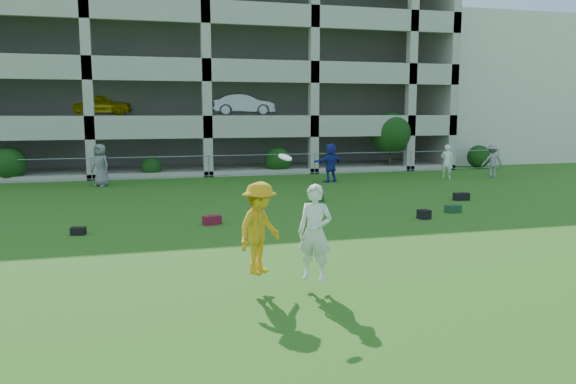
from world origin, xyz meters
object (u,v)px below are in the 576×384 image
object	(u,v)px
bystander_f	(492,161)
frisbee_contest	(276,229)
crate_d	(424,214)
bystander_e	(447,162)
parking_garage	(191,74)
bystander_c	(101,165)
bystander_d	(330,163)
stucco_building	(486,93)

from	to	relation	value
bystander_f	frisbee_contest	bearing A→B (deg)	53.01
crate_d	frisbee_contest	distance (m)	8.96
bystander_e	parking_garage	bearing A→B (deg)	-1.80
bystander_c	bystander_d	xyz separation A→B (m)	(11.05, -1.27, -0.03)
stucco_building	bystander_f	distance (m)	15.94
frisbee_contest	parking_garage	world-z (taller)	parking_garage
bystander_e	parking_garage	distance (m)	18.20
bystander_d	frisbee_contest	bearing A→B (deg)	45.67
bystander_e	frisbee_contest	xyz separation A→B (m)	(-13.20, -15.93, 0.34)
bystander_e	parking_garage	size ratio (longest dim) A/B	0.06
bystander_c	frisbee_contest	distance (m)	17.91
bystander_c	bystander_d	size ratio (longest dim) A/B	1.03
bystander_c	bystander_e	size ratio (longest dim) A/B	1.12
bystander_c	crate_d	xyz separation A→B (m)	(10.81, -11.35, -0.85)
bystander_d	bystander_e	world-z (taller)	bystander_d
frisbee_contest	crate_d	bearing A→B (deg)	42.79
parking_garage	bystander_d	bearing A→B (deg)	-65.46
bystander_c	parking_garage	bearing A→B (deg)	105.59
bystander_f	crate_d	size ratio (longest dim) A/B	5.12
bystander_e	bystander_f	bearing A→B (deg)	-138.07
stucco_building	bystander_c	distance (m)	30.87
frisbee_contest	bystander_c	bearing A→B (deg)	103.83
parking_garage	bystander_f	bearing A→B (deg)	-40.72
bystander_c	frisbee_contest	xyz separation A→B (m)	(4.28, -17.39, 0.24)
bystander_c	crate_d	bearing A→B (deg)	-4.96
stucco_building	bystander_d	world-z (taller)	stucco_building
stucco_building	crate_d	size ratio (longest dim) A/B	45.71
bystander_f	parking_garage	size ratio (longest dim) A/B	0.06
bystander_c	frisbee_contest	world-z (taller)	frisbee_contest
bystander_c	bystander_f	distance (m)	20.22
frisbee_contest	bystander_f	bearing A→B (deg)	44.89
bystander_c	bystander_f	xyz separation A→B (m)	(20.16, -1.58, -0.11)
stucco_building	parking_garage	distance (m)	23.03
bystander_e	parking_garage	xyz separation A→B (m)	(-12.09, 12.59, 5.12)
bystander_d	frisbee_contest	world-z (taller)	frisbee_contest
bystander_c	crate_d	distance (m)	15.70
stucco_building	bystander_f	bearing A→B (deg)	-122.36
bystander_d	bystander_e	bearing A→B (deg)	156.70
bystander_f	crate_d	xyz separation A→B (m)	(-9.35, -9.77, -0.75)
frisbee_contest	bystander_e	bearing A→B (deg)	50.34
bystander_c	stucco_building	bearing A→B (deg)	63.36
bystander_f	frisbee_contest	xyz separation A→B (m)	(-15.87, -15.81, 0.35)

